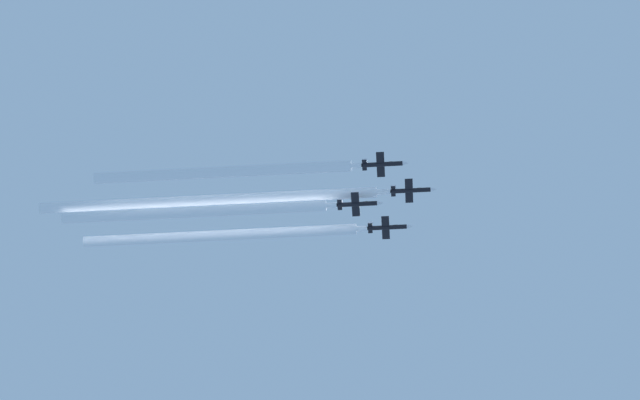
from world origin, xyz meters
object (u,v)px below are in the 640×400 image
at_px(jet_left_wingman, 389,227).
at_px(jet_right_wingman, 384,164).
at_px(jet_lead, 412,190).
at_px(jet_slot, 359,204).

relative_size(jet_left_wingman, jet_right_wingman, 1.00).
relative_size(jet_lead, jet_right_wingman, 1.00).
height_order(jet_lead, jet_left_wingman, jet_lead).
bearing_deg(jet_right_wingman, jet_left_wingman, 178.73).
bearing_deg(jet_lead, jet_left_wingman, -150.10).
xyz_separation_m(jet_lead, jet_slot, (0.12, -13.02, -3.96)).
bearing_deg(jet_right_wingman, jet_slot, -148.66).
xyz_separation_m(jet_lead, jet_left_wingman, (-10.56, -6.07, -1.68)).
distance_m(jet_right_wingman, jet_slot, 12.62).
distance_m(jet_lead, jet_slot, 13.61).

